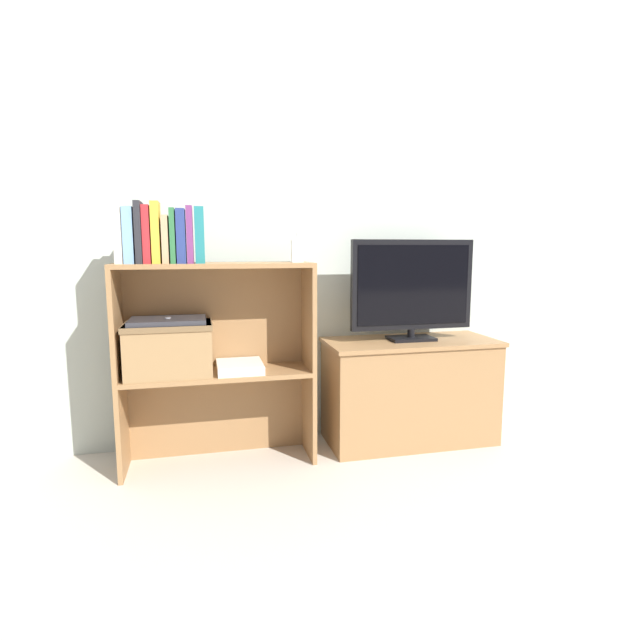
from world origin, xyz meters
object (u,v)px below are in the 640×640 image
object	(u,v)px
book_charcoal	(140,233)
book_plum	(190,235)
book_forest	(173,236)
baby_monitor	(297,251)
book_mustard	(156,233)
book_crimson	(147,235)
tv_stand	(409,390)
book_ivory	(120,236)
book_tan	(166,240)
tv	(412,287)
magazine_stack	(240,367)
book_teal	(199,235)
storage_basket_left	(169,347)
book_navy	(181,236)
laptop	(168,321)
book_skyblue	(130,236)

from	to	relation	value
book_charcoal	book_plum	world-z (taller)	book_charcoal
book_forest	baby_monitor	xyz separation A→B (m)	(0.53, 0.03, -0.06)
book_mustard	book_forest	world-z (taller)	book_mustard
book_crimson	baby_monitor	distance (m)	0.63
tv_stand	book_mustard	size ratio (longest dim) A/B	3.40
book_ivory	book_tan	xyz separation A→B (m)	(0.18, 0.00, -0.01)
tv	book_ivory	bearing A→B (deg)	-176.69
book_mustard	book_plum	world-z (taller)	book_mustard
tv_stand	book_mustard	world-z (taller)	book_mustard
book_forest	magazine_stack	bearing A→B (deg)	4.38
book_ivory	book_forest	xyz separation A→B (m)	(0.21, -0.00, 0.00)
book_charcoal	magazine_stack	bearing A→B (deg)	2.93
book_plum	book_teal	distance (m)	0.04
book_teal	tv_stand	bearing A→B (deg)	4.44
book_teal	storage_basket_left	bearing A→B (deg)	173.97
book_crimson	book_teal	size ratio (longest dim) A/B	1.01
book_forest	book_navy	xyz separation A→B (m)	(0.03, 0.00, -0.00)
book_tan	book_plum	size ratio (longest dim) A/B	0.83
book_mustard	book_tan	distance (m)	0.05
book_plum	laptop	size ratio (longest dim) A/B	0.74
baby_monitor	storage_basket_left	world-z (taller)	baby_monitor
storage_basket_left	laptop	world-z (taller)	laptop
book_ivory	book_mustard	xyz separation A→B (m)	(0.14, 0.00, 0.01)
book_plum	book_tan	bearing A→B (deg)	180.00
tv	book_mustard	distance (m)	1.20
laptop	book_plum	bearing A→B (deg)	-8.29
book_teal	baby_monitor	bearing A→B (deg)	4.09
tv_stand	book_ivory	bearing A→B (deg)	-176.62
laptop	magazine_stack	xyz separation A→B (m)	(0.30, 0.01, -0.22)
book_skyblue	book_mustard	size ratio (longest dim) A/B	0.91
book_teal	tv	bearing A→B (deg)	4.35
book_crimson	book_plum	size ratio (longest dim) A/B	1.00
storage_basket_left	book_crimson	bearing A→B (deg)	-167.06
book_ivory	storage_basket_left	world-z (taller)	book_ivory
book_ivory	book_mustard	size ratio (longest dim) A/B	0.89
magazine_stack	tv_stand	bearing A→B (deg)	3.89
book_teal	storage_basket_left	distance (m)	0.49
book_tan	book_forest	size ratio (longest dim) A/B	0.87
book_mustard	book_crimson	bearing A→B (deg)	180.00
book_charcoal	book_forest	xyz separation A→B (m)	(0.13, -0.00, -0.01)
book_navy	magazine_stack	distance (m)	0.61
book_tan	book_forest	bearing A→B (deg)	-0.00
book_ivory	book_charcoal	size ratio (longest dim) A/B	0.89
storage_basket_left	magazine_stack	distance (m)	0.31
book_tan	book_skyblue	bearing A→B (deg)	-180.00
tv_stand	magazine_stack	xyz separation A→B (m)	(-0.84, -0.06, 0.18)
book_skyblue	book_mustard	bearing A→B (deg)	0.00
book_crimson	book_mustard	world-z (taller)	book_mustard
tv	book_tan	distance (m)	1.16
book_skyblue	book_navy	xyz separation A→B (m)	(0.20, 0.00, -0.00)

